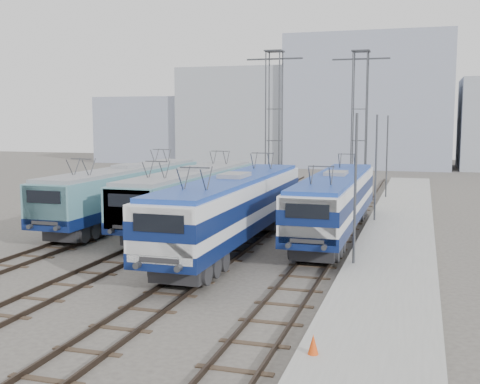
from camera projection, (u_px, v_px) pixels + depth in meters
name	position (u px, v px, depth m)	size (l,w,h in m)	color
ground	(160.00, 266.00, 27.64)	(160.00, 160.00, 0.00)	#514C47
platform	(396.00, 242.00, 32.27)	(4.00, 70.00, 0.30)	#9E9E99
locomotive_far_left	(125.00, 190.00, 38.49)	(2.82, 17.79, 3.35)	#0B194A
locomotive_center_left	(191.00, 193.00, 37.27)	(2.78, 17.56, 3.31)	#0B194A
locomotive_center_right	(233.00, 205.00, 30.65)	(2.93, 18.54, 3.48)	#0B194A
locomotive_far_right	(335.00, 199.00, 34.01)	(2.78, 17.55, 3.30)	#0B194A
catenary_tower_west	(274.00, 120.00, 47.72)	(4.50, 1.20, 12.00)	#3F4247
catenary_tower_east	(359.00, 120.00, 47.74)	(4.50, 1.20, 12.00)	#3F4247
mast_front	(355.00, 192.00, 26.63)	(0.12, 0.12, 7.00)	#3F4247
mast_mid	(376.00, 170.00, 38.02)	(0.12, 0.12, 7.00)	#3F4247
mast_rear	(387.00, 158.00, 49.42)	(0.12, 0.12, 7.00)	#3F4247
safety_cone	(313.00, 344.00, 16.54)	(0.30, 0.30, 0.57)	#DC4510
building_west	(246.00, 117.00, 89.71)	(18.00, 12.00, 14.00)	#989FA9
building_center	(369.00, 102.00, 84.26)	(22.00, 14.00, 18.00)	#8F97AE
building_far_west	(149.00, 130.00, 94.57)	(14.00, 10.00, 10.00)	#8F97AE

